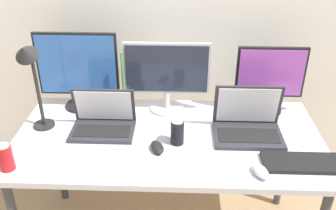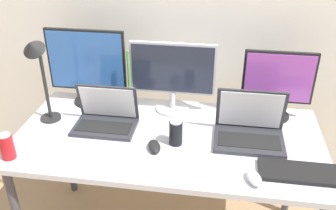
% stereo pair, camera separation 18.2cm
% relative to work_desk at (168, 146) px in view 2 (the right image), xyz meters
% --- Properties ---
extents(work_desk, '(1.56, 0.77, 0.74)m').
position_rel_work_desk_xyz_m(work_desk, '(0.00, 0.00, 0.00)').
color(work_desk, '#424247').
rests_on(work_desk, ground).
extents(monitor_left, '(0.45, 0.19, 0.44)m').
position_rel_work_desk_xyz_m(monitor_left, '(-0.51, 0.30, 0.30)').
color(monitor_left, black).
rests_on(monitor_left, work_desk).
extents(monitor_center, '(0.47, 0.19, 0.40)m').
position_rel_work_desk_xyz_m(monitor_center, '(-0.02, 0.28, 0.29)').
color(monitor_center, silver).
rests_on(monitor_center, work_desk).
extents(monitor_right, '(0.37, 0.18, 0.38)m').
position_rel_work_desk_xyz_m(monitor_right, '(0.55, 0.28, 0.27)').
color(monitor_right, black).
rests_on(monitor_right, work_desk).
extents(laptop_silver, '(0.32, 0.21, 0.22)m').
position_rel_work_desk_xyz_m(laptop_silver, '(-0.34, 0.04, 0.12)').
color(laptop_silver, '#2D2D33').
rests_on(laptop_silver, work_desk).
extents(laptop_secondary, '(0.34, 0.24, 0.25)m').
position_rel_work_desk_xyz_m(laptop_secondary, '(0.40, 0.04, 0.12)').
color(laptop_secondary, '#2D2D33').
rests_on(laptop_secondary, work_desk).
extents(keyboard_main, '(0.38, 0.15, 0.02)m').
position_rel_work_desk_xyz_m(keyboard_main, '(0.63, -0.21, 0.07)').
color(keyboard_main, black).
rests_on(keyboard_main, work_desk).
extents(mouse_by_keyboard, '(0.09, 0.12, 0.04)m').
position_rel_work_desk_xyz_m(mouse_by_keyboard, '(-0.05, -0.13, 0.08)').
color(mouse_by_keyboard, black).
rests_on(mouse_by_keyboard, work_desk).
extents(mouse_by_laptop, '(0.09, 0.12, 0.04)m').
position_rel_work_desk_xyz_m(mouse_by_laptop, '(0.42, -0.29, 0.08)').
color(mouse_by_laptop, silver).
rests_on(mouse_by_laptop, work_desk).
extents(soda_can_near_keyboard, '(0.07, 0.07, 0.13)m').
position_rel_work_desk_xyz_m(soda_can_near_keyboard, '(-0.71, -0.29, 0.13)').
color(soda_can_near_keyboard, red).
rests_on(soda_can_near_keyboard, work_desk).
extents(soda_can_by_laptop, '(0.07, 0.07, 0.13)m').
position_rel_work_desk_xyz_m(soda_can_by_laptop, '(0.05, -0.06, 0.13)').
color(soda_can_by_laptop, black).
rests_on(soda_can_by_laptop, work_desk).
extents(bamboo_vase, '(0.06, 0.06, 0.36)m').
position_rel_work_desk_xyz_m(bamboo_vase, '(-0.25, 0.24, 0.14)').
color(bamboo_vase, '#B2D1B7').
rests_on(bamboo_vase, work_desk).
extents(desk_lamp, '(0.11, 0.18, 0.50)m').
position_rel_work_desk_xyz_m(desk_lamp, '(-0.66, 0.03, 0.40)').
color(desk_lamp, black).
rests_on(desk_lamp, work_desk).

